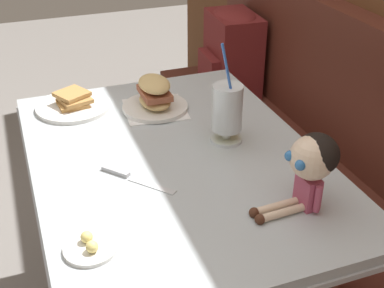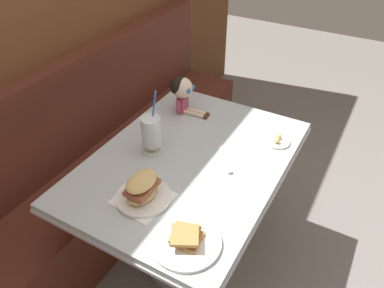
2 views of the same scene
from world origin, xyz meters
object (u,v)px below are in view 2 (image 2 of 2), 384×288
Objects in this scene: milkshake_glass at (151,133)px; sandwich_plate at (142,190)px; butter_saucer at (277,141)px; butter_knife at (227,163)px; toast_plate at (186,240)px; seated_doll at (182,90)px.

milkshake_glass reaches higher than sandwich_plate.
butter_knife is (-0.26, 0.14, -0.00)m from butter_saucer.
toast_plate is at bearing -112.26° from sandwich_plate.
toast_plate is at bearing 173.61° from butter_saucer.
sandwich_plate is 1.16× the size of butter_knife.
seated_doll is (0.37, 0.06, 0.03)m from milkshake_glass.
milkshake_glass is at bearing 46.34° from toast_plate.
seated_doll reaches higher than butter_knife.
butter_saucer is 0.55m from seated_doll.
sandwich_plate is (-0.27, -0.14, -0.05)m from milkshake_glass.
sandwich_plate reaches higher than butter_knife.
milkshake_glass is at bearing 27.21° from sandwich_plate.
sandwich_plate reaches higher than butter_saucer.
toast_plate is 1.13× the size of sandwich_plate.
toast_plate is 1.31× the size of butter_knife.
seated_doll is at bearing 17.18° from sandwich_plate.
butter_saucer reaches higher than butter_knife.
toast_plate is 0.47m from butter_knife.
butter_knife is 0.50m from seated_doll.
butter_knife is at bearing 7.42° from toast_plate.
seated_doll is at bearing 8.88° from milkshake_glass.
milkshake_glass reaches higher than toast_plate.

